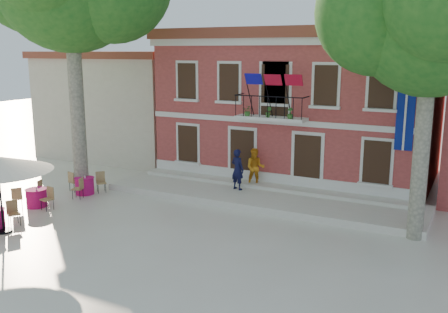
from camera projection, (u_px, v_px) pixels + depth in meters
ground at (165, 224)px, 18.93m from camera, size 90.00×90.00×0.00m
main_building at (303, 103)px, 25.92m from camera, size 13.50×9.59×7.50m
neighbor_west at (137, 102)px, 32.09m from camera, size 9.40×9.40×6.40m
terrace at (260, 197)px, 21.82m from camera, size 14.00×3.40×0.30m
plane_tree_east at (432, 20)px, 15.95m from camera, size 5.11×5.11×10.03m
pedestrian_navy at (238, 169)px, 22.36m from camera, size 0.78×0.62×1.86m
pedestrian_orange at (255, 168)px, 22.79m from camera, size 1.05×0.94×1.80m
cafe_table_0 at (36, 197)px, 20.94m from camera, size 1.75×1.85×0.95m
cafe_table_3 at (85, 185)px, 22.80m from camera, size 1.77×1.84×0.95m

